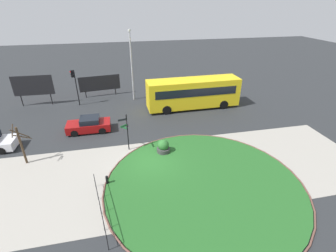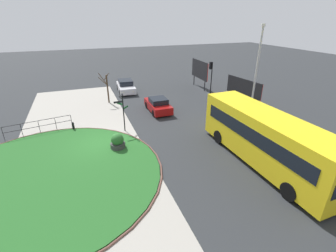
# 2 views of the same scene
# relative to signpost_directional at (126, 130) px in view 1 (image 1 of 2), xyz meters

# --- Properties ---
(ground) EXTENTS (120.00, 120.00, 0.00)m
(ground) POSITION_rel_signpost_directional_xyz_m (1.61, -2.05, -1.90)
(ground) COLOR #282B2D
(sidewalk_paving) EXTENTS (32.00, 8.86, 0.02)m
(sidewalk_paving) POSITION_rel_signpost_directional_xyz_m (1.61, -3.62, -1.89)
(sidewalk_paving) COLOR #9E998E
(sidewalk_paving) RESTS_ON ground
(grass_island) EXTENTS (13.07, 13.07, 0.10)m
(grass_island) POSITION_rel_signpost_directional_xyz_m (4.69, -5.35, -1.85)
(grass_island) COLOR #235B23
(grass_island) RESTS_ON ground
(grass_kerb_ring) EXTENTS (13.38, 13.38, 0.11)m
(grass_kerb_ring) POSITION_rel_signpost_directional_xyz_m (4.69, -5.35, -1.84)
(grass_kerb_ring) COLOR brown
(grass_kerb_ring) RESTS_ON ground
(signpost_directional) EXTENTS (0.75, 1.20, 3.22)m
(signpost_directional) POSITION_rel_signpost_directional_xyz_m (0.00, 0.00, 0.00)
(signpost_directional) COLOR black
(signpost_directional) RESTS_ON ground
(bollard_foreground) EXTENTS (0.19, 0.19, 0.71)m
(bollard_foreground) POSITION_rel_signpost_directional_xyz_m (-1.64, -3.95, -1.53)
(bollard_foreground) COLOR black
(bollard_foreground) RESTS_ON ground
(railing_grass_edge) EXTENTS (0.89, 4.93, 1.09)m
(railing_grass_edge) POSITION_rel_signpost_directional_xyz_m (-1.99, -6.51, -1.19)
(railing_grass_edge) COLOR black
(railing_grass_edge) RESTS_ON ground
(bus_yellow) EXTENTS (10.36, 2.72, 3.31)m
(bus_yellow) POSITION_rel_signpost_directional_xyz_m (7.83, 7.43, -0.12)
(bus_yellow) COLOR yellow
(bus_yellow) RESTS_ON ground
(car_far_lane) EXTENTS (3.97, 1.86, 1.39)m
(car_far_lane) POSITION_rel_signpost_directional_xyz_m (-3.32, 4.05, -1.25)
(car_far_lane) COLOR maroon
(car_far_lane) RESTS_ON ground
(traffic_light_near) EXTENTS (0.48, 0.32, 4.16)m
(traffic_light_near) POSITION_rel_signpost_directional_xyz_m (-5.05, 10.83, 1.13)
(traffic_light_near) COLOR black
(traffic_light_near) RESTS_ON ground
(lamppost_tall) EXTENTS (0.32, 0.32, 8.16)m
(lamppost_tall) POSITION_rel_signpost_directional_xyz_m (1.47, 11.40, 2.48)
(lamppost_tall) COLOR #B7B7BC
(lamppost_tall) RESTS_ON ground
(billboard_left) EXTENTS (4.37, 0.25, 3.54)m
(billboard_left) POSITION_rel_signpost_directional_xyz_m (-9.73, 11.90, 0.45)
(billboard_left) COLOR black
(billboard_left) RESTS_ON ground
(billboard_right) EXTENTS (4.99, 0.76, 2.65)m
(billboard_right) POSITION_rel_signpost_directional_xyz_m (-2.53, 13.49, -0.22)
(billboard_right) COLOR black
(billboard_right) RESTS_ON ground
(planter_near_signpost) EXTENTS (1.05, 1.05, 1.18)m
(planter_near_signpost) POSITION_rel_signpost_directional_xyz_m (2.77, -1.00, -1.37)
(planter_near_signpost) COLOR #383838
(planter_near_signpost) RESTS_ON ground
(street_tree_bare) EXTENTS (1.20, 1.19, 3.30)m
(street_tree_bare) POSITION_rel_signpost_directional_xyz_m (-7.63, -0.27, -0.13)
(street_tree_bare) COLOR #423323
(street_tree_bare) RESTS_ON ground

